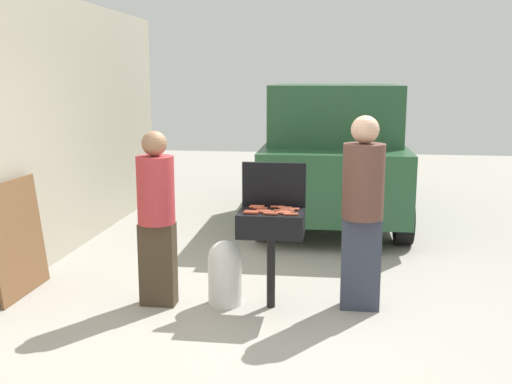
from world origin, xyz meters
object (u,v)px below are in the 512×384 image
object	(u,v)px
hot_dog_8	(287,212)
person_right	(363,206)
hot_dog_3	(264,211)
hot_dog_5	(283,213)
hot_dog_4	(291,214)
parked_minivan	(333,151)
hot_dog_2	(252,212)
leaning_board	(18,238)
hot_dog_9	(256,207)
propane_tank	(225,271)
hot_dog_10	(271,214)
hot_dog_7	(292,209)
hot_dog_6	(287,210)
hot_dog_14	(281,211)
bbq_grill	(271,227)
hot_dog_11	(258,206)
hot_dog_13	(267,212)
person_left	(156,212)
hot_dog_15	(285,208)
hot_dog_1	(251,213)
hot_dog_12	(277,207)
hot_dog_0	(260,209)

from	to	relation	value
hot_dog_8	person_right	xyz separation A→B (m)	(0.68, 0.15, 0.04)
hot_dog_3	hot_dog_5	world-z (taller)	same
hot_dog_4	parked_minivan	size ratio (longest dim) A/B	0.03
hot_dog_2	leaning_board	size ratio (longest dim) A/B	0.11
hot_dog_9	propane_tank	bearing A→B (deg)	-166.00
hot_dog_8	hot_dog_10	size ratio (longest dim) A/B	1.00
parked_minivan	leaning_board	xyz separation A→B (m)	(-3.03, -3.84, -0.45)
hot_dog_7	propane_tank	xyz separation A→B (m)	(-0.63, -0.04, -0.61)
hot_dog_6	parked_minivan	bearing A→B (deg)	84.25
hot_dog_14	hot_dog_10	bearing A→B (deg)	-122.13
hot_dog_6	hot_dog_8	xyz separation A→B (m)	(0.00, -0.09, 0.00)
bbq_grill	leaning_board	world-z (taller)	leaning_board
hot_dog_3	hot_dog_6	distance (m)	0.22
hot_dog_2	hot_dog_11	size ratio (longest dim) A/B	1.00
hot_dog_8	hot_dog_10	distance (m)	0.16
hot_dog_13	person_left	xyz separation A→B (m)	(-1.04, 0.01, -0.04)
hot_dog_10	hot_dog_15	bearing A→B (deg)	67.00
hot_dog_4	person_left	world-z (taller)	person_left
bbq_grill	hot_dog_11	distance (m)	0.25
hot_dog_8	hot_dog_15	size ratio (longest dim) A/B	1.00
hot_dog_3	hot_dog_13	size ratio (longest dim) A/B	1.00
hot_dog_5	hot_dog_13	world-z (taller)	same
hot_dog_1	hot_dog_8	bearing A→B (deg)	12.48
propane_tank	hot_dog_8	bearing A→B (deg)	-8.16
hot_dog_15	person_left	distance (m)	1.19
hot_dog_1	hot_dog_12	world-z (taller)	same
hot_dog_8	parked_minivan	xyz separation A→B (m)	(0.38, 3.92, 0.09)
hot_dog_1	person_left	size ratio (longest dim) A/B	0.08
hot_dog_7	person_left	xyz separation A→B (m)	(-1.25, -0.14, -0.04)
hot_dog_0	hot_dog_5	world-z (taller)	same
hot_dog_1	hot_dog_14	distance (m)	0.29
hot_dog_1	hot_dog_10	distance (m)	0.18
hot_dog_6	propane_tank	world-z (taller)	hot_dog_6
hot_dog_14	person_right	distance (m)	0.74
hot_dog_15	person_right	xyz separation A→B (m)	(0.71, -0.02, 0.04)
hot_dog_12	parked_minivan	size ratio (longest dim) A/B	0.03
hot_dog_11	parked_minivan	world-z (taller)	parked_minivan
hot_dog_5	hot_dog_11	world-z (taller)	same
hot_dog_0	hot_dog_5	size ratio (longest dim) A/B	1.00
bbq_grill	propane_tank	world-z (taller)	bbq_grill
hot_dog_6	hot_dog_12	bearing A→B (deg)	132.24
hot_dog_2	person_right	size ratio (longest dim) A/B	0.07
bbq_grill	hot_dog_7	size ratio (longest dim) A/B	7.07
hot_dog_2	person_right	world-z (taller)	person_right
bbq_grill	hot_dog_13	size ratio (longest dim) A/B	7.07
hot_dog_6	hot_dog_15	bearing A→B (deg)	107.95
hot_dog_2	hot_dog_12	bearing A→B (deg)	48.09
hot_dog_2	hot_dog_4	world-z (taller)	same
hot_dog_8	hot_dog_12	world-z (taller)	same
hot_dog_1	hot_dog_11	xyz separation A→B (m)	(0.03, 0.27, 0.00)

